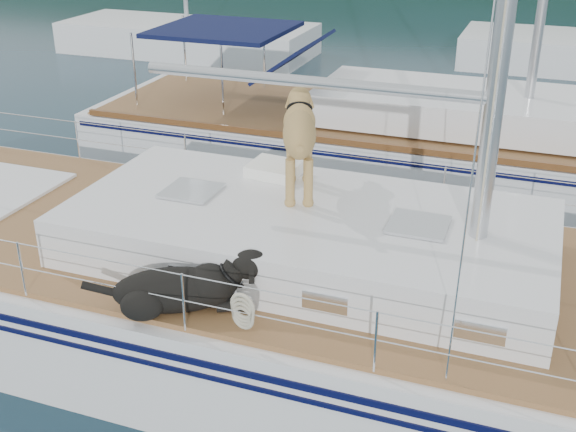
% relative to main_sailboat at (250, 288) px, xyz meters
% --- Properties ---
extents(ground, '(120.00, 120.00, 0.00)m').
position_rel_main_sailboat_xyz_m(ground, '(-0.09, 0.00, -0.69)').
color(ground, black).
rests_on(ground, ground).
extents(main_sailboat, '(12.00, 3.96, 14.01)m').
position_rel_main_sailboat_xyz_m(main_sailboat, '(0.00, 0.00, 0.00)').
color(main_sailboat, white).
rests_on(main_sailboat, ground).
extents(neighbor_sailboat, '(11.00, 3.50, 13.30)m').
position_rel_main_sailboat_xyz_m(neighbor_sailboat, '(0.38, 5.78, -0.06)').
color(neighbor_sailboat, white).
rests_on(neighbor_sailboat, ground).
extents(bg_boat_west, '(8.00, 3.00, 11.65)m').
position_rel_main_sailboat_xyz_m(bg_boat_west, '(-8.09, 14.00, -0.24)').
color(bg_boat_west, white).
rests_on(bg_boat_west, ground).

